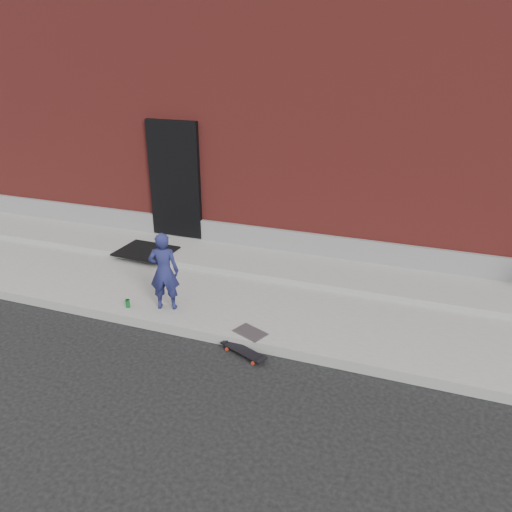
% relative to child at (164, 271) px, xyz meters
% --- Properties ---
extents(ground, '(80.00, 80.00, 0.00)m').
position_rel_child_xyz_m(ground, '(1.46, -0.44, -0.75)').
color(ground, black).
rests_on(ground, ground).
extents(sidewalk, '(20.00, 3.00, 0.15)m').
position_rel_child_xyz_m(sidewalk, '(1.46, 1.06, -0.68)').
color(sidewalk, gray).
rests_on(sidewalk, ground).
extents(apron, '(20.00, 1.20, 0.10)m').
position_rel_child_xyz_m(apron, '(1.46, 1.96, -0.55)').
color(apron, gray).
rests_on(apron, sidewalk).
extents(building, '(20.00, 8.10, 5.00)m').
position_rel_child_xyz_m(building, '(1.46, 6.56, 1.75)').
color(building, maroon).
rests_on(building, ground).
extents(child, '(0.51, 0.41, 1.20)m').
position_rel_child_xyz_m(child, '(0.00, 0.00, 0.00)').
color(child, '#1B1E4D').
rests_on(child, sidewalk).
extents(skateboard, '(0.70, 0.42, 0.08)m').
position_rel_child_xyz_m(skateboard, '(1.46, -0.56, -0.69)').
color(skateboard, red).
rests_on(skateboard, ground).
extents(soda_can, '(0.07, 0.07, 0.13)m').
position_rel_child_xyz_m(soda_can, '(-0.56, -0.19, -0.54)').
color(soda_can, '#197E2F').
rests_on(soda_can, sidewalk).
extents(doormat, '(1.04, 0.85, 0.03)m').
position_rel_child_xyz_m(doormat, '(-1.32, 1.58, -0.49)').
color(doormat, black).
rests_on(doormat, apron).
extents(utility_plate, '(0.51, 0.43, 0.01)m').
position_rel_child_xyz_m(utility_plate, '(1.43, -0.24, -0.59)').
color(utility_plate, '#525156').
rests_on(utility_plate, sidewalk).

